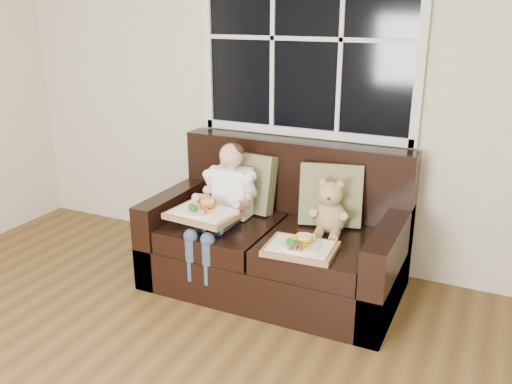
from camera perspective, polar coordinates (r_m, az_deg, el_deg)
The scene contains 8 objects.
window_back at distance 3.88m, azimuth 5.35°, elevation 15.78°, with size 1.62×0.04×1.37m.
loveseat at distance 3.78m, azimuth 2.28°, elevation -5.29°, with size 1.70×0.92×0.96m.
pillow_left at distance 3.90m, azimuth -0.98°, elevation 1.04°, with size 0.43×0.22×0.43m.
pillow_right at distance 3.68m, azimuth 7.90°, elevation -0.28°, with size 0.45×0.29×0.43m.
child at distance 3.70m, azimuth -3.20°, elevation -0.44°, with size 0.36×0.59×0.82m.
teddy_bear at distance 3.56m, azimuth 7.78°, elevation -1.97°, with size 0.24×0.30×0.38m.
tray_left at distance 3.58m, azimuth -5.51°, elevation -2.16°, with size 0.47×0.38×0.10m.
tray_right at distance 3.31m, azimuth 4.75°, elevation -5.78°, with size 0.44×0.35×0.10m.
Camera 1 is at (1.59, -1.16, 1.86)m, focal length 38.00 mm.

